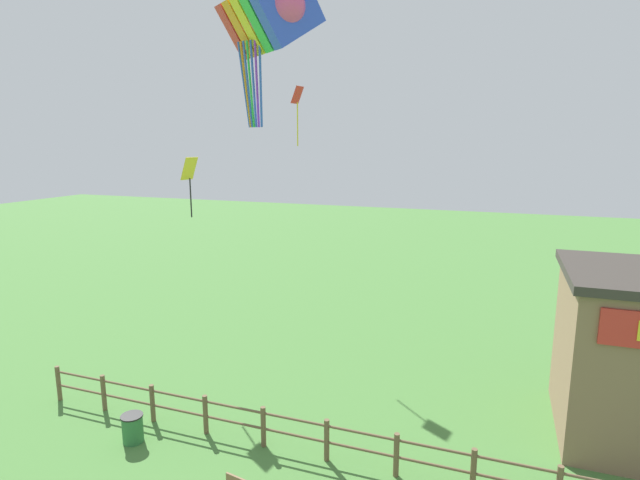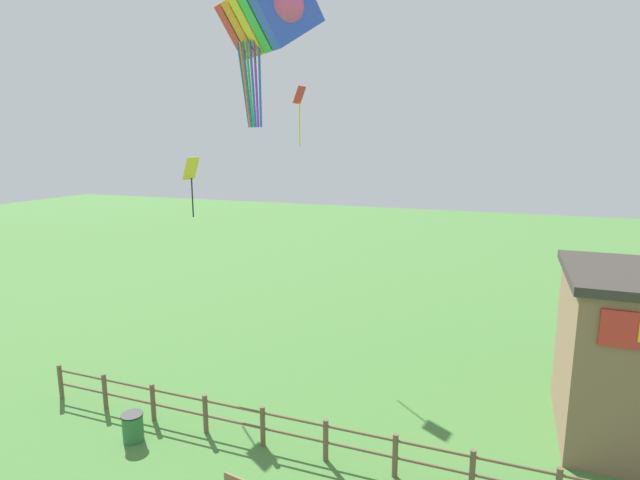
{
  "view_description": "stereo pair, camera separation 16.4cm",
  "coord_description": "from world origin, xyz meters",
  "px_view_note": "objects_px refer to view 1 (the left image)",
  "views": [
    {
      "loc": [
        4.77,
        -3.25,
        8.15
      ],
      "look_at": [
        0.0,
        9.82,
        5.45
      ],
      "focal_mm": 28.0,
      "sensor_mm": 36.0,
      "label": 1
    },
    {
      "loc": [
        4.92,
        -3.19,
        8.15
      ],
      "look_at": [
        0.0,
        9.82,
        5.45
      ],
      "focal_mm": 28.0,
      "sensor_mm": 36.0,
      "label": 2
    }
  ],
  "objects_px": {
    "kite_rainbow_parafoil": "(269,14)",
    "kite_red_diamond": "(297,106)",
    "kite_yellow_diamond": "(190,176)",
    "trash_bin": "(133,428)"
  },
  "relations": [
    {
      "from": "kite_rainbow_parafoil",
      "to": "kite_red_diamond",
      "type": "distance_m",
      "value": 9.04
    },
    {
      "from": "kite_rainbow_parafoil",
      "to": "kite_yellow_diamond",
      "type": "height_order",
      "value": "kite_rainbow_parafoil"
    },
    {
      "from": "trash_bin",
      "to": "kite_rainbow_parafoil",
      "type": "xyz_separation_m",
      "value": [
        3.78,
        1.28,
        10.73
      ]
    },
    {
      "from": "kite_yellow_diamond",
      "to": "kite_red_diamond",
      "type": "xyz_separation_m",
      "value": [
        2.24,
        4.63,
        2.69
      ]
    },
    {
      "from": "kite_rainbow_parafoil",
      "to": "kite_yellow_diamond",
      "type": "relative_size",
      "value": 1.65
    },
    {
      "from": "kite_rainbow_parafoil",
      "to": "kite_yellow_diamond",
      "type": "bearing_deg",
      "value": 142.76
    },
    {
      "from": "trash_bin",
      "to": "kite_yellow_diamond",
      "type": "height_order",
      "value": "kite_yellow_diamond"
    },
    {
      "from": "kite_yellow_diamond",
      "to": "kite_red_diamond",
      "type": "relative_size",
      "value": 0.88
    },
    {
      "from": "kite_rainbow_parafoil",
      "to": "trash_bin",
      "type": "bearing_deg",
      "value": -161.29
    },
    {
      "from": "kite_yellow_diamond",
      "to": "kite_red_diamond",
      "type": "height_order",
      "value": "kite_red_diamond"
    }
  ]
}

